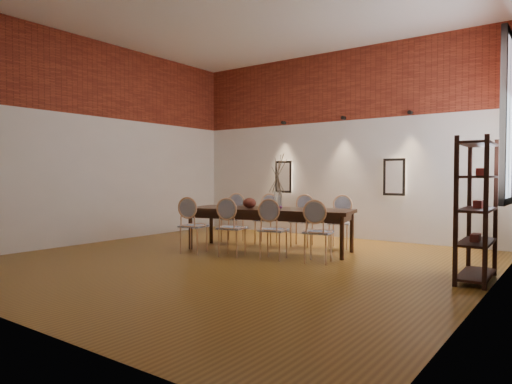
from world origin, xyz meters
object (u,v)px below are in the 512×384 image
Objects in this scene: chair_near_a at (194,226)px; chair_near_c at (273,230)px; dining_table at (269,230)px; chair_near_d at (318,232)px; book at (273,207)px; vase at (278,200)px; bowl at (250,203)px; chair_far_c at (302,221)px; chair_near_b at (232,228)px; chair_far_a at (232,218)px; chair_far_d at (340,223)px; shelving_rack at (477,209)px; chair_far_b at (266,220)px.

chair_near_c is (1.42, 0.32, 0.00)m from chair_near_a.
chair_near_d reaches higher than dining_table.
chair_near_c is at bearing -55.94° from book.
chair_near_d is at bearing -26.13° from vase.
vase is 1.25× the size of bowl.
chair_near_a is 1.00× the size of chair_far_c.
chair_near_b is 1.00× the size of chair_far_a.
chair_far_d is 1.27m from book.
shelving_rack is (3.60, 0.43, 0.43)m from chair_near_b.
chair_near_c is (0.52, -0.65, 0.09)m from dining_table.
dining_table is 3.10× the size of chair_near_b.
chair_far_b is 0.52× the size of shelving_rack.
chair_far_d is at bearing 41.55° from bowl.
bowl is at bearing 132.55° from chair_far_a.
shelving_rack reaches higher than chair_near_c.
vase is (-0.03, -0.77, 0.43)m from chair_far_c.
chair_near_d is (2.13, 0.48, 0.00)m from chair_near_a.
shelving_rack is at bearing 156.62° from chair_far_a.
chair_near_c is 1.50m from chair_far_c.
chair_far_a is at bearing 145.29° from bowl.
chair_far_d is (1.42, 0.32, 0.00)m from chair_far_b.
bowl is (-1.24, -1.10, 0.37)m from chair_far_d.
shelving_rack is at bearing -8.67° from book.
shelving_rack is (3.42, -0.52, 0.14)m from book.
chair_far_a and chair_far_d have the same top height.
dining_table is 3.10× the size of chair_near_a.
chair_near_d is 1.66m from chair_far_c.
bowl reaches higher than dining_table.
chair_far_a is (-1.75, 1.14, 0.00)m from chair_near_c.
dining_table is 0.59m from bowl.
shelving_rack reaches higher than chair_far_c.
chair_far_d reaches higher than dining_table.
chair_near_d is 0.52× the size of shelving_rack.
chair_far_d is at bearing 42.29° from book.
chair_far_c reaches higher than bowl.
chair_far_c is 3.62× the size of book.
chair_far_b reaches higher than bowl.
chair_far_c is 0.52× the size of shelving_rack.
chair_near_b is at bearing 115.95° from chair_far_a.
chair_near_a reaches higher than bowl.
vase reaches higher than chair_far_a.
vase reaches higher than bowl.
chair_near_a is 4.37m from shelving_rack.
chair_near_a is at bearing 90.00° from chair_far_a.
chair_far_b reaches higher than book.
dining_table is 12.13× the size of bowl.
chair_far_c is (0.19, 0.81, 0.09)m from dining_table.
chair_far_a reaches higher than book.
chair_near_a is 1.00× the size of chair_far_b.
chair_near_d is (1.23, -0.49, 0.09)m from dining_table.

